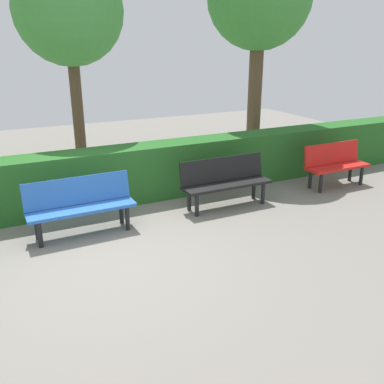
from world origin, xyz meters
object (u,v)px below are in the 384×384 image
Objects in this scene: bench_red at (335,163)px; bench_black at (225,180)px; bench_blue at (80,203)px; tree_mid at (69,12)px.

bench_red is 0.84× the size of bench_black.
bench_red is at bearing 179.86° from bench_black.
bench_black is 1.02× the size of bench_blue.
bench_blue is at bearing 77.30° from tree_mid.
bench_blue is (2.55, 0.02, -0.00)m from bench_black.
bench_blue is at bearing 0.71° from bench_black.
bench_black is (2.55, -0.02, 0.01)m from bench_red.
bench_red is 6.04m from tree_mid.
bench_blue is at bearing 0.06° from bench_red.
bench_red is at bearing 146.26° from tree_mid.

